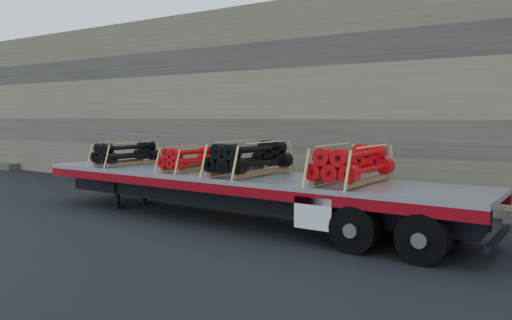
{
  "coord_description": "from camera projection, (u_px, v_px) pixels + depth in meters",
  "views": [
    {
      "loc": [
        8.14,
        -10.46,
        2.89
      ],
      "look_at": [
        0.19,
        1.62,
        1.63
      ],
      "focal_mm": 35.0,
      "sensor_mm": 36.0,
      "label": 1
    }
  ],
  "objects": [
    {
      "name": "ground",
      "position": [
        217.0,
        224.0,
        13.41
      ],
      "size": [
        120.0,
        120.0,
        0.0
      ],
      "primitive_type": "plane",
      "color": "black",
      "rests_on": "ground"
    },
    {
      "name": "rock_wall",
      "position": [
        324.0,
        100.0,
        18.51
      ],
      "size": [
        44.0,
        3.0,
        7.0
      ],
      "primitive_type": "cube",
      "color": "#7A6B54",
      "rests_on": "ground"
    },
    {
      "name": "trailer",
      "position": [
        236.0,
        198.0,
        13.74
      ],
      "size": [
        13.36,
        2.93,
        1.33
      ],
      "primitive_type": null,
      "rotation": [
        0.0,
        0.0,
        -0.03
      ],
      "color": "#B3B6BB",
      "rests_on": "ground"
    },
    {
      "name": "bundle_front",
      "position": [
        126.0,
        154.0,
        16.22
      ],
      "size": [
        1.06,
        2.03,
        0.71
      ],
      "primitive_type": null,
      "rotation": [
        0.0,
        0.0,
        -0.03
      ],
      "color": "black",
      "rests_on": "trailer"
    },
    {
      "name": "bundle_midfront",
      "position": [
        192.0,
        159.0,
        14.56
      ],
      "size": [
        1.0,
        1.92,
        0.67
      ],
      "primitive_type": null,
      "rotation": [
        0.0,
        0.0,
        -0.03
      ],
      "color": "red",
      "rests_on": "trailer"
    },
    {
      "name": "bundle_midrear",
      "position": [
        250.0,
        159.0,
        13.37
      ],
      "size": [
        1.28,
        2.47,
        0.86
      ],
      "primitive_type": null,
      "rotation": [
        0.0,
        0.0,
        -0.03
      ],
      "color": "black",
      "rests_on": "trailer"
    },
    {
      "name": "bundle_rear",
      "position": [
        352.0,
        165.0,
        11.69
      ],
      "size": [
        1.28,
        2.45,
        0.86
      ],
      "primitive_type": null,
      "rotation": [
        0.0,
        0.0,
        -0.03
      ],
      "color": "red",
      "rests_on": "trailer"
    }
  ]
}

